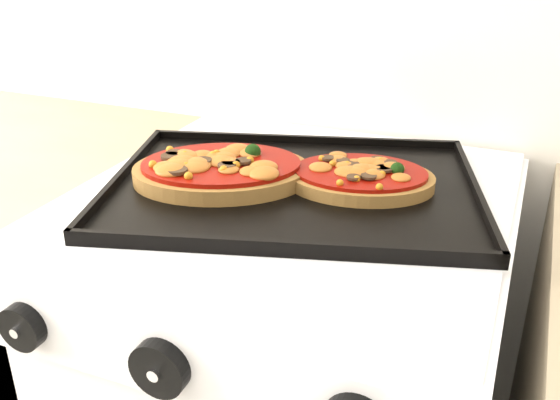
% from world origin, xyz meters
% --- Properties ---
extents(control_panel, '(0.60, 0.02, 0.09)m').
position_xyz_m(control_panel, '(-0.04, 1.39, 0.85)').
color(control_panel, white).
rests_on(control_panel, stove).
extents(knob_left, '(0.06, 0.02, 0.06)m').
position_xyz_m(knob_left, '(-0.23, 1.37, 0.85)').
color(knob_left, black).
rests_on(knob_left, control_panel).
extents(knob_center, '(0.06, 0.02, 0.06)m').
position_xyz_m(knob_center, '(-0.05, 1.37, 0.85)').
color(knob_center, black).
rests_on(knob_center, control_panel).
extents(baking_tray, '(0.59, 0.50, 0.02)m').
position_xyz_m(baking_tray, '(-0.04, 1.71, 0.92)').
color(baking_tray, black).
rests_on(baking_tray, stove).
extents(pizza_left, '(0.30, 0.27, 0.04)m').
position_xyz_m(pizza_left, '(-0.14, 1.69, 0.94)').
color(pizza_left, olive).
rests_on(pizza_left, baking_tray).
extents(pizza_right, '(0.24, 0.19, 0.03)m').
position_xyz_m(pizza_right, '(0.04, 1.74, 0.94)').
color(pizza_right, olive).
rests_on(pizza_right, baking_tray).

